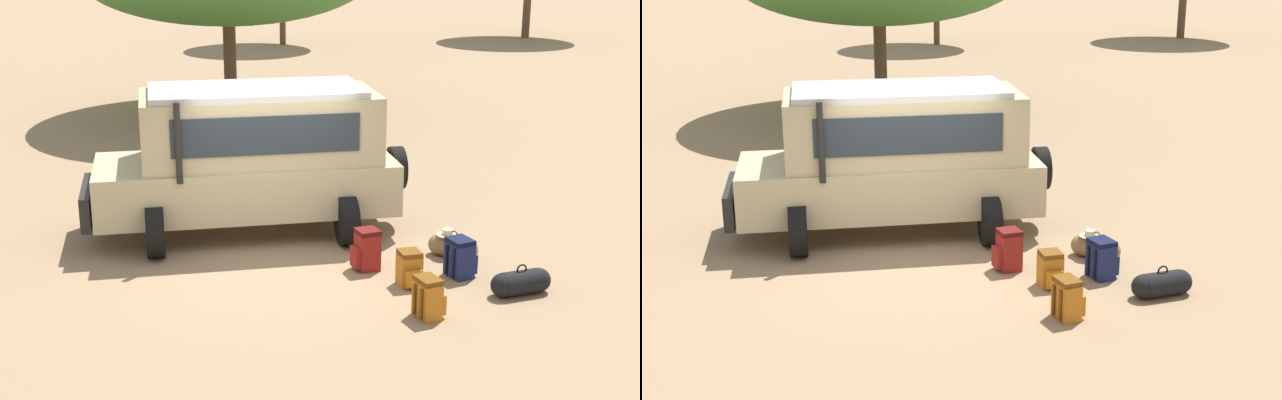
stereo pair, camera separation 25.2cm
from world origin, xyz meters
TOP-DOWN VIEW (x-y plane):
  - ground_plane at (0.00, 0.00)m, footprint 320.00×320.00m
  - safari_vehicle at (-0.43, 1.39)m, footprint 5.47×3.27m
  - backpack_beside_front_wheel at (1.95, -1.05)m, footprint 0.38×0.45m
  - backpack_cluster_center at (1.37, -0.41)m, footprint 0.47×0.42m
  - backpack_near_rear_wheel at (2.72, -0.72)m, footprint 0.49×0.48m
  - backpack_outermost at (2.07, -2.14)m, footprint 0.44×0.45m
  - duffel_bag_low_black_case at (2.74, 0.07)m, footprint 0.74×0.59m
  - duffel_bag_soft_canvas at (3.46, -1.40)m, footprint 0.89×0.53m

SIDE VIEW (x-z plane):
  - ground_plane at x=0.00m, z-range 0.00..0.00m
  - duffel_bag_soft_canvas at x=3.46m, z-range -0.05..0.40m
  - duffel_bag_low_black_case at x=2.74m, z-range -0.04..0.40m
  - backpack_beside_front_wheel at x=1.95m, z-range -0.01..0.51m
  - backpack_outermost at x=2.07m, z-range -0.01..0.55m
  - backpack_near_rear_wheel at x=2.72m, z-range -0.01..0.58m
  - backpack_cluster_center at x=1.37m, z-range -0.01..0.62m
  - safari_vehicle at x=-0.43m, z-range 0.07..2.51m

